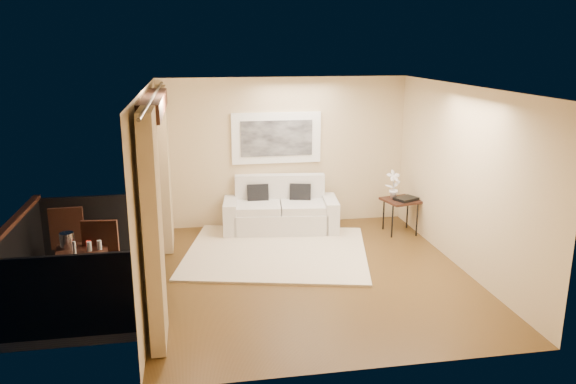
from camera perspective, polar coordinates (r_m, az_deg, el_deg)
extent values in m
plane|color=brown|center=(8.30, 2.52, -8.38)|extent=(5.00, 5.00, 0.00)
plane|color=white|center=(7.65, 2.75, 10.54)|extent=(5.00, 5.00, 0.00)
plane|color=#C8B186|center=(10.26, -0.38, 4.08)|extent=(4.50, 0.00, 4.50)
plane|color=#C8B186|center=(5.56, 8.20, -5.57)|extent=(4.50, 0.00, 4.50)
plane|color=#C8B186|center=(8.62, 17.39, 1.29)|extent=(0.00, 5.00, 5.00)
plane|color=#C8B186|center=(9.51, -13.23, 2.80)|extent=(0.00, 2.70, 2.70)
plane|color=#C8B186|center=(5.94, -15.05, -4.58)|extent=(0.00, 2.70, 2.70)
plane|color=#C8B186|center=(7.50, -14.51, 8.86)|extent=(0.00, 2.40, 2.40)
cube|color=#321810|center=(7.49, -13.57, 8.68)|extent=(0.28, 2.40, 0.22)
cube|color=#605B56|center=(8.29, -19.61, -9.77)|extent=(1.80, 2.60, 0.12)
cube|color=black|center=(8.28, -25.85, -6.26)|extent=(0.06, 2.60, 1.00)
cube|color=black|center=(9.26, -18.67, -3.36)|extent=(1.80, 0.06, 1.00)
cube|color=black|center=(6.93, -21.70, -9.87)|extent=(1.80, 0.06, 1.00)
cube|color=#321810|center=(8.12, -26.26, -2.83)|extent=(0.10, 2.60, 0.06)
cube|color=tan|center=(9.21, -12.45, 2.28)|extent=(0.16, 0.75, 2.62)
cube|color=tan|center=(6.22, -13.52, -3.88)|extent=(0.16, 0.75, 2.62)
cylinder|color=#4C473F|center=(7.48, -13.46, 9.53)|extent=(0.04, 4.80, 0.04)
cube|color=white|center=(10.16, -1.18, 5.51)|extent=(1.62, 0.05, 0.92)
cube|color=black|center=(10.13, -1.15, 5.48)|extent=(1.30, 0.02, 0.64)
cube|color=beige|center=(9.09, -1.18, -6.11)|extent=(3.34, 3.07, 0.04)
cube|color=silver|center=(10.06, -0.75, -2.90)|extent=(1.72, 1.04, 0.40)
cube|color=silver|center=(10.28, -0.84, -0.35)|extent=(1.64, 0.40, 0.78)
cube|color=silver|center=(10.04, -5.84, -2.45)|extent=(0.33, 0.88, 0.59)
cube|color=silver|center=(10.11, 4.30, -2.29)|extent=(0.33, 0.88, 0.59)
cube|color=silver|center=(9.95, -3.01, -1.52)|extent=(0.85, 0.85, 0.13)
cube|color=silver|center=(9.98, 1.50, -1.45)|extent=(0.85, 0.85, 0.13)
cube|color=black|center=(10.12, -3.08, -0.28)|extent=(0.39, 0.19, 0.39)
cube|color=black|center=(10.15, 1.25, -0.22)|extent=(0.41, 0.26, 0.39)
cube|color=#321810|center=(10.08, 11.40, -0.84)|extent=(0.68, 0.68, 0.04)
cylinder|color=black|center=(9.88, 10.55, -2.97)|extent=(0.03, 0.03, 0.57)
cylinder|color=black|center=(10.05, 12.97, -2.81)|extent=(0.03, 0.03, 0.57)
cylinder|color=black|center=(10.29, 9.69, -2.22)|extent=(0.03, 0.03, 0.57)
cylinder|color=black|center=(10.44, 12.03, -2.08)|extent=(0.03, 0.03, 0.57)
cube|color=black|center=(10.03, 11.90, -0.67)|extent=(0.46, 0.41, 0.05)
imported|color=white|center=(10.07, 10.66, 0.78)|extent=(0.29, 0.22, 0.50)
cube|color=#321810|center=(7.62, -20.19, -5.75)|extent=(0.71, 0.71, 0.05)
cylinder|color=#321810|center=(7.57, -22.17, -9.10)|extent=(0.04, 0.04, 0.68)
cylinder|color=#321810|center=(7.48, -18.33, -9.04)|extent=(0.04, 0.04, 0.68)
cylinder|color=#321810|center=(8.03, -21.44, -7.65)|extent=(0.04, 0.04, 0.68)
cylinder|color=#321810|center=(7.94, -17.82, -7.57)|extent=(0.04, 0.04, 0.68)
cube|color=#321810|center=(8.76, -21.18, -4.71)|extent=(0.48, 0.48, 0.05)
cube|color=#321810|center=(8.49, -21.54, -3.44)|extent=(0.46, 0.08, 0.60)
cylinder|color=#321810|center=(8.99, -19.70, -5.80)|extent=(0.03, 0.03, 0.47)
cylinder|color=#321810|center=(9.05, -22.02, -5.90)|extent=(0.03, 0.03, 0.47)
cylinder|color=#321810|center=(8.65, -19.98, -6.65)|extent=(0.03, 0.03, 0.47)
cylinder|color=#321810|center=(8.71, -22.40, -6.74)|extent=(0.03, 0.03, 0.47)
cube|color=#321810|center=(7.62, -18.73, -7.37)|extent=(0.51, 0.51, 0.05)
cube|color=#321810|center=(7.71, -18.50, -4.89)|extent=(0.46, 0.11, 0.60)
cylinder|color=#321810|center=(7.61, -20.30, -9.67)|extent=(0.03, 0.03, 0.47)
cylinder|color=#321810|center=(7.51, -17.54, -9.76)|extent=(0.03, 0.03, 0.47)
cylinder|color=#321810|center=(7.93, -19.54, -8.56)|extent=(0.03, 0.03, 0.47)
cylinder|color=#321810|center=(7.84, -16.89, -8.63)|extent=(0.03, 0.03, 0.47)
cylinder|color=silver|center=(7.74, -21.53, -4.58)|extent=(0.18, 0.18, 0.20)
cylinder|color=red|center=(7.72, -19.59, -4.94)|extent=(0.06, 0.06, 0.07)
cylinder|color=white|center=(7.44, -20.87, -5.37)|extent=(0.04, 0.04, 0.18)
cylinder|color=silver|center=(7.53, -19.54, -5.23)|extent=(0.06, 0.06, 0.12)
cylinder|color=silver|center=(7.54, -18.62, -5.13)|extent=(0.06, 0.06, 0.12)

